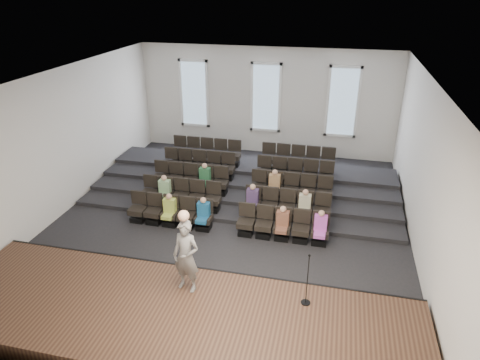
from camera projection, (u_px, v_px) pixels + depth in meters
name	position (u px, v px, depth m)	size (l,w,h in m)	color
ground	(229.00, 223.00, 14.87)	(14.00, 14.00, 0.00)	black
ceiling	(227.00, 78.00, 12.74)	(12.00, 14.00, 0.02)	white
wall_back	(266.00, 102.00, 20.00)	(12.00, 0.04, 5.00)	silver
wall_front	(130.00, 299.00, 7.62)	(12.00, 0.04, 5.00)	silver
wall_left	(63.00, 142.00, 15.04)	(0.04, 14.00, 5.00)	silver
wall_right	(426.00, 173.00, 12.57)	(0.04, 14.00, 5.00)	silver
stage	(176.00, 320.00, 10.26)	(11.80, 3.60, 0.50)	#4A311F
stage_lip	(199.00, 275.00, 11.82)	(11.80, 0.06, 0.52)	black
risers	(248.00, 180.00, 17.58)	(11.80, 4.80, 0.60)	black
seating_rows	(239.00, 186.00, 15.94)	(6.80, 4.70, 1.67)	black
windows	(266.00, 98.00, 19.85)	(8.44, 0.10, 3.24)	white
audience	(240.00, 201.00, 14.65)	(6.05, 2.64, 1.10)	#A6B749
speaker	(186.00, 256.00, 10.54)	(0.71, 0.47, 1.95)	slate
mic_stand	(307.00, 289.00, 10.26)	(0.24, 0.24, 1.43)	black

